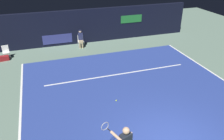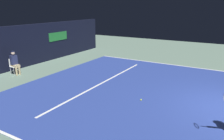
% 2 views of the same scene
% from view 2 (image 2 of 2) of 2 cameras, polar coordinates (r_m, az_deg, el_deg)
% --- Properties ---
extents(ground_plane, '(32.14, 32.14, 0.00)m').
position_cam_2_polar(ground_plane, '(10.40, 5.67, -5.00)').
color(ground_plane, slate).
extents(court_surface, '(10.82, 10.05, 0.01)m').
position_cam_2_polar(court_surface, '(10.39, 5.67, -4.97)').
color(court_surface, navy).
rests_on(court_surface, ground).
extents(line_sideline_left, '(0.10, 10.05, 0.01)m').
position_cam_2_polar(line_sideline_left, '(15.22, 14.21, 1.44)').
color(line_sideline_left, white).
rests_on(line_sideline_left, court_surface).
extents(line_service, '(8.44, 0.10, 0.01)m').
position_cam_2_polar(line_service, '(11.19, -2.54, -3.31)').
color(line_service, white).
rests_on(line_service, court_surface).
extents(back_wall, '(15.96, 0.33, 2.60)m').
position_cam_2_polar(back_wall, '(14.91, -22.45, 5.47)').
color(back_wall, black).
rests_on(back_wall, ground).
extents(line_judge_on_chair, '(0.48, 0.56, 1.32)m').
position_cam_2_polar(line_judge_on_chair, '(13.57, -23.58, 1.76)').
color(line_judge_on_chair, white).
rests_on(line_judge_on_chair, ground).
extents(tennis_ball, '(0.07, 0.07, 0.07)m').
position_cam_2_polar(tennis_ball, '(9.23, 7.39, -7.54)').
color(tennis_ball, '#CCE033').
rests_on(tennis_ball, court_surface).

